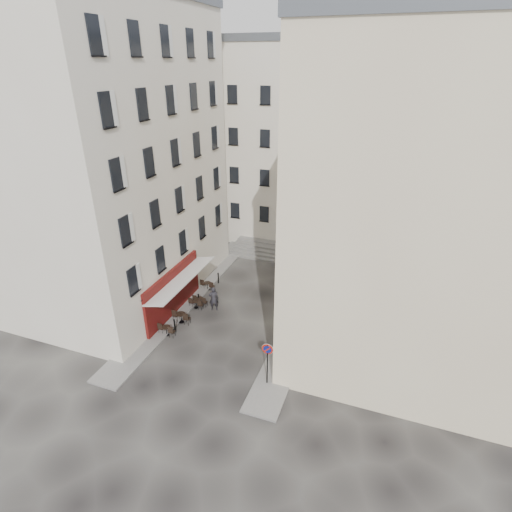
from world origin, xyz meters
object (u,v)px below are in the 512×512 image
at_px(bistro_table_a, 167,330).
at_px(pedestrian, 214,299).
at_px(no_parking_sign, 267,356).
at_px(bistro_table_b, 181,317).

xyz_separation_m(bistro_table_a, pedestrian, (1.65, 3.86, 0.52)).
bearing_deg(pedestrian, bistro_table_a, 39.96).
distance_m(bistro_table_a, pedestrian, 4.23).
bearing_deg(bistro_table_a, no_parking_sign, -14.51).
distance_m(bistro_table_b, pedestrian, 2.71).
relative_size(no_parking_sign, bistro_table_a, 2.31).
bearing_deg(pedestrian, no_parking_sign, 109.27).
relative_size(no_parking_sign, pedestrian, 1.47).
relative_size(bistro_table_a, pedestrian, 0.64).
height_order(no_parking_sign, bistro_table_b, no_parking_sign).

